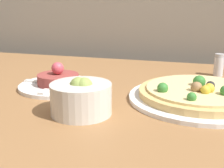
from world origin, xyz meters
TOP-DOWN VIEW (x-y plane):
  - dining_table at (0.00, 0.45)m, footprint 1.47×0.90m
  - pizza_plate at (0.28, 0.45)m, footprint 0.35×0.35m
  - tartare_plate at (-0.10, 0.45)m, footprint 0.22×0.22m
  - small_bowl at (0.03, 0.28)m, footprint 0.13×0.13m
  - salt_shaker at (0.33, 0.72)m, footprint 0.03×0.03m

SIDE VIEW (x-z plane):
  - dining_table at x=0.00m, z-range 0.30..1.09m
  - tartare_plate at x=-0.10m, z-range 0.77..0.84m
  - pizza_plate at x=0.28m, z-range 0.78..0.84m
  - salt_shaker at x=0.33m, z-range 0.79..0.86m
  - small_bowl at x=0.03m, z-range 0.79..0.87m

